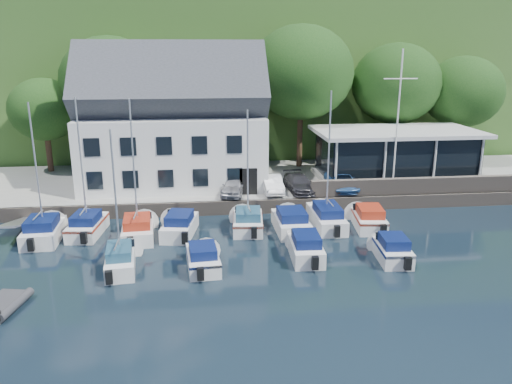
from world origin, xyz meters
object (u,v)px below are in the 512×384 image
boat_r1_7 (369,217)px  boat_r2_1 (115,193)px  boat_r2_4 (392,247)px  dinghy_1 (2,304)px  car_dgrey (299,183)px  boat_r1_4 (248,164)px  club_pavilion (395,154)px  boat_r1_2 (134,170)px  car_white (272,184)px  boat_r1_0 (36,167)px  boat_r1_1 (82,166)px  car_blue (342,181)px  boat_r2_2 (203,256)px  boat_r1_3 (180,223)px  boat_r2_3 (305,245)px  boat_r1_6 (329,158)px  flagpole (397,122)px  boat_r1_5 (291,220)px  car_silver (234,186)px  harbor_building (174,129)px

boat_r1_7 → boat_r2_1: size_ratio=0.66×
boat_r2_4 → dinghy_1: (-19.62, -3.60, -0.40)m
car_dgrey → boat_r1_4: 7.46m
club_pavilion → boat_r1_4: boat_r1_4 is taller
club_pavilion → boat_r1_2: boat_r1_2 is taller
car_white → boat_r1_4: size_ratio=0.45×
boat_r1_0 → boat_r1_7: bearing=-2.3°
boat_r1_4 → boat_r1_1: bearing=-176.5°
car_blue → boat_r2_2: size_ratio=0.82×
boat_r2_1 → boat_r1_3: bearing=52.3°
car_white → boat_r2_4: 12.23m
car_dgrey → boat_r1_2: 13.13m
boat_r1_2 → boat_r2_3: (9.77, -4.22, -3.62)m
club_pavilion → boat_r2_2: 21.34m
club_pavilion → boat_r2_3: size_ratio=2.41×
car_white → car_dgrey: bearing=-1.5°
boat_r1_1 → boat_r1_6: boat_r1_6 is taller
boat_r2_3 → boat_r1_0: bearing=166.7°
flagpole → boat_r1_7: 8.24m
flagpole → boat_r1_4: flagpole is taller
club_pavilion → boat_r1_1: (-23.25, -8.03, 1.46)m
boat_r1_5 → boat_r1_7: bearing=0.8°
boat_r1_3 → boat_r2_2: boat_r1_3 is taller
boat_r2_2 → club_pavilion: bearing=36.7°
car_silver → boat_r2_1: boat_r2_1 is taller
club_pavilion → car_blue: (-5.23, -2.91, -1.36)m
boat_r1_6 → boat_r2_3: bearing=-115.9°
boat_r1_2 → boat_r2_1: (-0.40, -4.63, -0.13)m
car_dgrey → boat_r2_2: bearing=-128.9°
car_silver → boat_r1_3: (-3.83, -5.37, -0.90)m
harbor_building → car_silver: harbor_building is taller
boat_r1_1 → boat_r2_4: size_ratio=1.87×
car_silver → boat_r1_7: bearing=-18.3°
boat_r1_3 → boat_r1_5: bearing=9.0°
car_blue → boat_r1_4: bearing=-142.0°
boat_r1_2 → boat_r2_3: 11.24m
car_white → boat_r2_1: size_ratio=0.47×
car_silver → dinghy_1: (-11.49, -14.24, -1.33)m
boat_r1_3 → boat_r2_2: bearing=-64.9°
boat_r1_7 → boat_r1_5: bearing=-171.5°
club_pavilion → flagpole: size_ratio=1.26×
boat_r1_0 → boat_r2_1: size_ratio=1.10×
boat_r1_0 → dinghy_1: bearing=-88.3°
boat_r2_2 → dinghy_1: 9.78m
boat_r1_2 → boat_r1_3: size_ratio=1.55×
boat_r1_7 → boat_r2_4: 5.32m
car_silver → boat_r1_6: (5.84, -4.77, 3.00)m
harbor_building → boat_r1_5: 12.98m
boat_r1_0 → boat_r1_1: 2.57m
boat_r1_3 → boat_r2_1: size_ratio=0.66×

